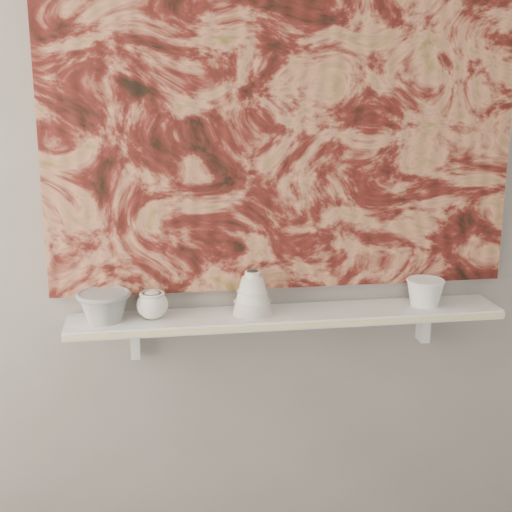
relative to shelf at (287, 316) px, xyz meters
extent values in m
plane|color=gray|center=(0.00, 0.09, 0.44)|extent=(3.60, 0.00, 3.60)
cube|color=silver|center=(0.00, 0.00, 0.00)|extent=(1.40, 0.18, 0.03)
cube|color=beige|center=(0.00, -0.09, 0.00)|extent=(1.40, 0.01, 0.02)
cube|color=silver|center=(-0.49, 0.06, -0.07)|extent=(0.03, 0.06, 0.12)
cube|color=silver|center=(0.49, 0.06, -0.07)|extent=(0.03, 0.06, 0.12)
cube|color=#5D1A16|center=(0.00, 0.08, 0.62)|extent=(1.50, 0.02, 1.10)
cube|color=black|center=(0.45, 0.07, 0.32)|extent=(0.09, 0.00, 0.08)
camera|label=1|loc=(-0.43, -2.14, 0.76)|focal=50.00mm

